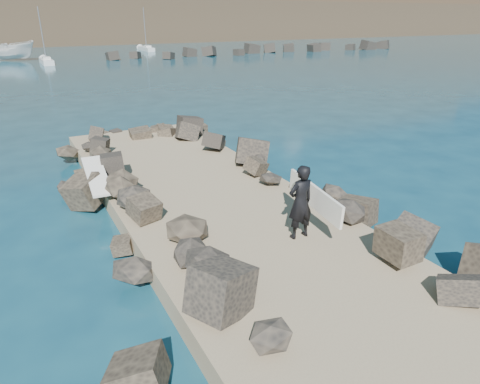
{
  "coord_description": "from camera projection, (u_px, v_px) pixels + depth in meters",
  "views": [
    {
      "loc": [
        -5.21,
        -10.72,
        6.06
      ],
      "look_at": [
        0.0,
        -1.0,
        1.5
      ],
      "focal_mm": 32.0,
      "sensor_mm": 36.0,
      "label": 1
    }
  ],
  "objects": [
    {
      "name": "ground",
      "position": [
        225.0,
        226.0,
        13.32
      ],
      "size": [
        800.0,
        800.0,
        0.0
      ],
      "primitive_type": "plane",
      "color": "#0F384C",
      "rests_on": "ground"
    },
    {
      "name": "surfboard_resting",
      "position": [
        97.0,
        179.0,
        14.19
      ],
      "size": [
        0.75,
        2.54,
        0.08
      ],
      "primitive_type": "cube",
      "rotation": [
        0.0,
        0.0,
        -0.05
      ],
      "color": "white",
      "rests_on": "riprap_left"
    },
    {
      "name": "riprap_left",
      "position": [
        147.0,
        257.0,
        10.64
      ],
      "size": [
        2.6,
        22.0,
        1.0
      ],
      "primitive_type": "cube",
      "color": "black",
      "rests_on": "ground"
    },
    {
      "name": "sailboat_d",
      "position": [
        147.0,
        49.0,
        79.21
      ],
      "size": [
        1.37,
        6.18,
        7.55
      ],
      "color": "silver",
      "rests_on": "ground"
    },
    {
      "name": "surfer_with_board",
      "position": [
        302.0,
        201.0,
        11.05
      ],
      "size": [
        0.97,
        2.49,
        2.01
      ],
      "color": "black",
      "rests_on": "jetty"
    },
    {
      "name": "sailboat_b",
      "position": [
        47.0,
        61.0,
        57.53
      ],
      "size": [
        1.38,
        5.96,
        7.29
      ],
      "color": "silver",
      "rests_on": "ground"
    },
    {
      "name": "boat_imported",
      "position": [
        10.0,
        51.0,
        61.41
      ],
      "size": [
        7.69,
        5.63,
        2.79
      ],
      "primitive_type": "imported",
      "rotation": [
        0.0,
        0.0,
        1.11
      ],
      "color": "silver",
      "rests_on": "ground"
    },
    {
      "name": "jetty",
      "position": [
        257.0,
        245.0,
        11.58
      ],
      "size": [
        6.0,
        26.0,
        0.6
      ],
      "primitive_type": "cube",
      "color": "#8C7759",
      "rests_on": "ground"
    },
    {
      "name": "breakwater_secondary",
      "position": [
        266.0,
        50.0,
        73.16
      ],
      "size": [
        52.0,
        4.0,
        1.2
      ],
      "primitive_type": "cube",
      "color": "black",
      "rests_on": "ground"
    },
    {
      "name": "riprap_right",
      "position": [
        330.0,
        210.0,
        13.17
      ],
      "size": [
        2.6,
        22.0,
        1.0
      ],
      "primitive_type": "cube",
      "color": "black",
      "rests_on": "ground"
    }
  ]
}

